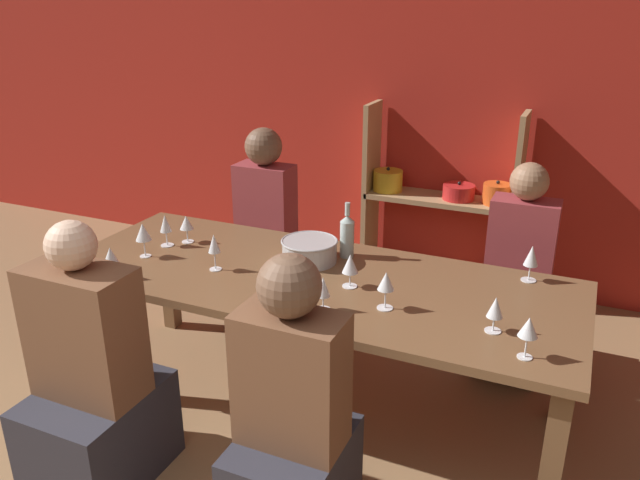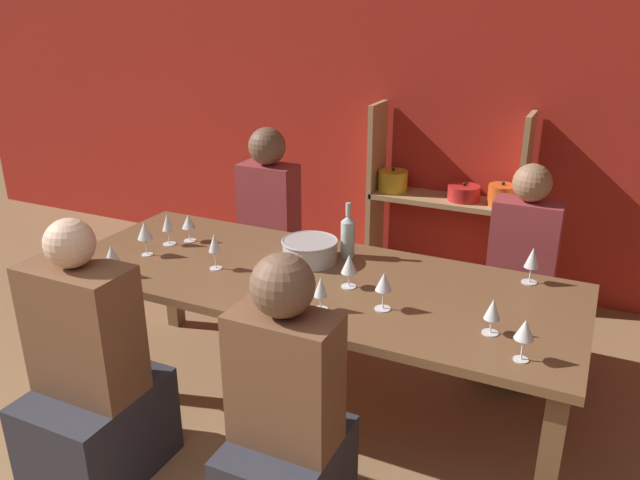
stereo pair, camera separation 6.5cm
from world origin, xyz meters
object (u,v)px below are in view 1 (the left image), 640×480
Objects in this scene: wine_glass_red_e at (214,245)px; wine_glass_red_a at (186,223)px; wine_glass_empty_a at (350,264)px; wine_glass_red_c at (143,233)px; wine_glass_empty_d at (111,256)px; wine_glass_empty_b at (386,282)px; wine_glass_empty_c at (323,288)px; person_near_b at (94,392)px; wine_glass_red_f at (528,328)px; person_near_a at (292,446)px; person_far_a at (515,294)px; wine_bottle_green at (347,235)px; mixing_bowl at (309,250)px; wine_glass_red_d at (165,225)px; wine_glass_red_b at (531,257)px; person_far_b at (267,248)px; wine_glass_empty_e at (495,308)px; shelf_unit at (442,217)px; dining_table at (312,291)px.

wine_glass_red_a is at bearing 143.50° from wine_glass_red_e.
wine_glass_red_e is (-0.67, -0.09, 0.02)m from wine_glass_empty_a.
wine_glass_empty_d is at bearing -84.23° from wine_glass_red_c.
wine_glass_empty_c is (-0.24, -0.12, -0.02)m from wine_glass_empty_b.
wine_glass_red_f is at bearing 16.62° from person_near_b.
person_near_a is 1.73m from person_far_a.
wine_bottle_green is 1.15m from wine_glass_empty_d.
wine_bottle_green reaches higher than mixing_bowl.
wine_glass_red_c is 1.04× the size of wine_glass_red_d.
wine_glass_red_b is 0.15× the size of person_far_a.
wine_glass_empty_e is at bearing 148.21° from person_far_b.
wine_bottle_green is (0.15, 0.14, 0.05)m from mixing_bowl.
shelf_unit is 1.06m from person_far_a.
person_near_a is (0.06, -2.48, -0.09)m from shelf_unit.
wine_glass_red_c is (-1.09, -0.09, 0.02)m from wine_glass_empty_a.
wine_glass_empty_d reaches higher than dining_table.
person_near_a reaches higher than dining_table.
wine_bottle_green is at bearing 58.45° from person_near_b.
shelf_unit reaches higher than mixing_bowl.
wine_glass_red_c is 2.03m from person_far_a.
mixing_bowl is 0.95m from wine_glass_empty_d.
wine_glass_red_a is at bearing 51.64° from wine_glass_red_d.
person_far_a is 1.55m from person_far_b.
shelf_unit is 1.41m from wine_bottle_green.
dining_table is at bearing -9.30° from wine_glass_red_a.
wine_glass_empty_b is 1.10× the size of wine_glass_empty_d.
wine_glass_red_a is 0.98× the size of wine_glass_empty_d.
mixing_bowl is 0.23× the size of person_far_b.
shelf_unit is 7.25× the size of wine_glass_red_c.
wine_glass_red_b is at bearing 165.92° from person_far_b.
person_far_b is (-0.89, 0.81, -0.37)m from wine_glass_empty_a.
person_far_a is (1.67, 0.68, -0.40)m from wine_glass_red_a.
shelf_unit is at bearing 57.80° from wine_glass_red_c.
wine_glass_empty_e is at bearing 90.90° from person_far_a.
person_near_b is (-0.93, -0.01, -0.02)m from person_near_a.
mixing_bowl is 0.99× the size of wine_bottle_green.
wine_glass_red_c is at bearing -122.20° from shelf_unit.
wine_glass_red_d is at bearing -128.36° from wine_glass_red_a.
person_near_b is (0.25, -0.70, -0.44)m from wine_glass_red_c.
person_near_a is (0.24, -1.12, -0.40)m from wine_bottle_green.
person_far_a reaches higher than wine_glass_red_e.
wine_glass_empty_b is 1.32m from wine_glass_red_d.
wine_glass_red_d is at bearing 86.72° from wine_glass_red_c.
wine_glass_empty_b is 0.96× the size of wine_glass_red_b.
wine_glass_empty_a reaches higher than wine_glass_empty_d.
wine_glass_empty_a is at bearing -151.57° from wine_glass_red_b.
wine_glass_empty_a reaches higher than wine_glass_empty_e.
wine_glass_red_c is at bearing -155.83° from wine_bottle_green.
wine_glass_red_a is at bearing -169.14° from wine_bottle_green.
mixing_bowl is 0.24× the size of person_near_a.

